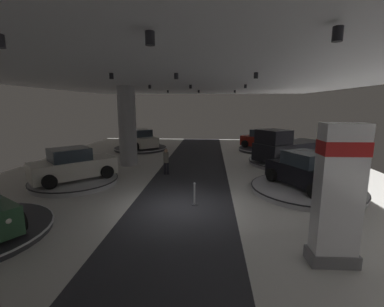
{
  "coord_description": "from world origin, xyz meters",
  "views": [
    {
      "loc": [
        1.21,
        -10.26,
        4.26
      ],
      "look_at": [
        0.08,
        4.84,
        1.4
      ],
      "focal_mm": 24.38,
      "sensor_mm": 36.0,
      "label": 1
    }
  ],
  "objects_px": {
    "display_platform_deep_left": "(141,148)",
    "visitor_walking_near": "(166,160)",
    "display_car_deep_left": "(140,139)",
    "display_car_deep_right": "(264,140)",
    "display_car_mid_right": "(307,172)",
    "brand_sign_pylon": "(338,194)",
    "column_left": "(127,126)",
    "display_platform_mid_left": "(75,181)",
    "display_car_mid_left": "(73,165)",
    "display_platform_far_right": "(289,162)",
    "display_platform_mid_right": "(306,189)",
    "display_platform_deep_right": "(264,149)",
    "pickup_truck_far_right": "(287,148)"
  },
  "relations": [
    {
      "from": "brand_sign_pylon",
      "to": "display_car_deep_left",
      "type": "bearing_deg",
      "value": 119.93
    },
    {
      "from": "display_platform_far_right",
      "to": "visitor_walking_near",
      "type": "xyz_separation_m",
      "value": [
        -8.35,
        -3.38,
        0.75
      ]
    },
    {
      "from": "display_car_mid_right",
      "to": "visitor_walking_near",
      "type": "bearing_deg",
      "value": 159.32
    },
    {
      "from": "display_platform_mid_right",
      "to": "display_car_mid_left",
      "type": "bearing_deg",
      "value": 177.79
    },
    {
      "from": "column_left",
      "to": "display_car_deep_right",
      "type": "xyz_separation_m",
      "value": [
        10.71,
        6.45,
        -1.72
      ]
    },
    {
      "from": "display_car_mid_left",
      "to": "display_platform_far_right",
      "type": "relative_size",
      "value": 0.75
    },
    {
      "from": "display_platform_mid_right",
      "to": "display_car_deep_left",
      "type": "distance_m",
      "value": 16.18
    },
    {
      "from": "display_platform_deep_left",
      "to": "display_car_deep_right",
      "type": "height_order",
      "value": "display_car_deep_right"
    },
    {
      "from": "display_car_mid_left",
      "to": "display_car_deep_right",
      "type": "xyz_separation_m",
      "value": [
        12.24,
        11.19,
        -0.02
      ]
    },
    {
      "from": "column_left",
      "to": "display_platform_deep_left",
      "type": "relative_size",
      "value": 1.11
    },
    {
      "from": "display_car_deep_left",
      "to": "visitor_walking_near",
      "type": "height_order",
      "value": "display_car_deep_left"
    },
    {
      "from": "display_platform_deep_left",
      "to": "display_platform_deep_right",
      "type": "distance_m",
      "value": 11.59
    },
    {
      "from": "column_left",
      "to": "display_car_deep_left",
      "type": "distance_m",
      "value": 6.55
    },
    {
      "from": "brand_sign_pylon",
      "to": "display_car_mid_left",
      "type": "height_order",
      "value": "brand_sign_pylon"
    },
    {
      "from": "visitor_walking_near",
      "to": "display_car_deep_left",
      "type": "bearing_deg",
      "value": 114.59
    },
    {
      "from": "brand_sign_pylon",
      "to": "display_platform_mid_left",
      "type": "bearing_deg",
      "value": 149.06
    },
    {
      "from": "display_car_mid_right",
      "to": "display_car_mid_left",
      "type": "bearing_deg",
      "value": 177.92
    },
    {
      "from": "display_car_mid_right",
      "to": "display_platform_deep_left",
      "type": "xyz_separation_m",
      "value": [
        -11.39,
        11.46,
        -0.91
      ]
    },
    {
      "from": "column_left",
      "to": "display_platform_mid_left",
      "type": "distance_m",
      "value": 5.59
    },
    {
      "from": "display_platform_far_right",
      "to": "display_platform_mid_right",
      "type": "bearing_deg",
      "value": -98.48
    },
    {
      "from": "display_car_deep_right",
      "to": "pickup_truck_far_right",
      "type": "distance_m",
      "value": 5.65
    },
    {
      "from": "display_car_mid_right",
      "to": "visitor_walking_near",
      "type": "relative_size",
      "value": 2.87
    },
    {
      "from": "display_platform_mid_right",
      "to": "display_platform_deep_right",
      "type": "relative_size",
      "value": 1.15
    },
    {
      "from": "column_left",
      "to": "display_car_deep_left",
      "type": "xyz_separation_m",
      "value": [
        -0.84,
        6.26,
        -1.73
      ]
    },
    {
      "from": "display_platform_deep_left",
      "to": "visitor_walking_near",
      "type": "height_order",
      "value": "visitor_walking_near"
    },
    {
      "from": "display_platform_mid_left",
      "to": "display_platform_deep_right",
      "type": "relative_size",
      "value": 0.98
    },
    {
      "from": "display_platform_deep_left",
      "to": "display_car_deep_right",
      "type": "bearing_deg",
      "value": 0.82
    },
    {
      "from": "display_car_deep_left",
      "to": "display_car_deep_right",
      "type": "relative_size",
      "value": 1.03
    },
    {
      "from": "column_left",
      "to": "display_platform_deep_left",
      "type": "bearing_deg",
      "value": 97.83
    },
    {
      "from": "display_car_mid_right",
      "to": "display_platform_deep_right",
      "type": "relative_size",
      "value": 0.99
    },
    {
      "from": "display_car_deep_right",
      "to": "visitor_walking_near",
      "type": "bearing_deg",
      "value": -130.7
    },
    {
      "from": "display_platform_deep_left",
      "to": "pickup_truck_far_right",
      "type": "height_order",
      "value": "pickup_truck_far_right"
    },
    {
      "from": "column_left",
      "to": "pickup_truck_far_right",
      "type": "xyz_separation_m",
      "value": [
        11.2,
        0.82,
        -1.53
      ]
    },
    {
      "from": "display_platform_mid_right",
      "to": "display_platform_deep_left",
      "type": "relative_size",
      "value": 1.06
    },
    {
      "from": "display_platform_mid_left",
      "to": "brand_sign_pylon",
      "type": "bearing_deg",
      "value": -30.94
    },
    {
      "from": "display_platform_mid_left",
      "to": "display_platform_deep_right",
      "type": "distance_m",
      "value": 16.55
    },
    {
      "from": "display_car_mid_right",
      "to": "display_platform_deep_right",
      "type": "distance_m",
      "value": 11.64
    },
    {
      "from": "display_car_deep_left",
      "to": "display_platform_deep_right",
      "type": "xyz_separation_m",
      "value": [
        11.57,
        0.17,
        -0.87
      ]
    },
    {
      "from": "display_platform_far_right",
      "to": "display_platform_deep_left",
      "type": "bearing_deg",
      "value": 156.8
    },
    {
      "from": "display_platform_mid_right",
      "to": "column_left",
      "type": "bearing_deg",
      "value": 153.69
    },
    {
      "from": "display_car_deep_left",
      "to": "display_car_deep_right",
      "type": "xyz_separation_m",
      "value": [
        11.55,
        0.19,
        0.01
      ]
    },
    {
      "from": "display_platform_deep_left",
      "to": "display_platform_far_right",
      "type": "bearing_deg",
      "value": -23.2
    },
    {
      "from": "column_left",
      "to": "display_car_mid_right",
      "type": "relative_size",
      "value": 1.2
    },
    {
      "from": "column_left",
      "to": "display_car_mid_right",
      "type": "distance_m",
      "value": 11.85
    },
    {
      "from": "display_platform_deep_left",
      "to": "display_platform_mid_left",
      "type": "distance_m",
      "value": 11.02
    },
    {
      "from": "brand_sign_pylon",
      "to": "display_platform_mid_right",
      "type": "height_order",
      "value": "brand_sign_pylon"
    },
    {
      "from": "display_platform_deep_left",
      "to": "visitor_walking_near",
      "type": "distance_m",
      "value": 9.56
    },
    {
      "from": "column_left",
      "to": "display_platform_deep_left",
      "type": "height_order",
      "value": "column_left"
    },
    {
      "from": "display_platform_mid_left",
      "to": "display_car_deep_right",
      "type": "xyz_separation_m",
      "value": [
        12.21,
        11.17,
        0.87
      ]
    },
    {
      "from": "display_car_deep_left",
      "to": "pickup_truck_far_right",
      "type": "xyz_separation_m",
      "value": [
        12.04,
        -5.44,
        0.2
      ]
    }
  ]
}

